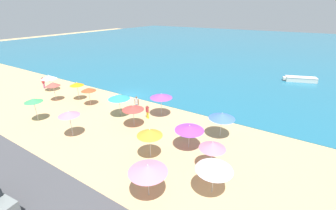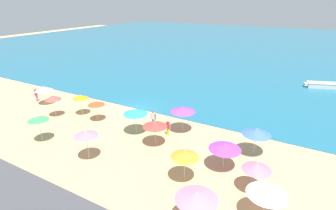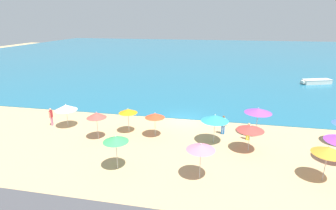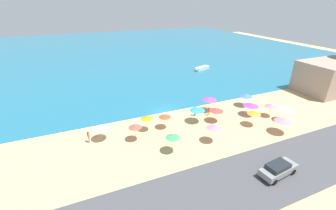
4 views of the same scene
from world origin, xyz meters
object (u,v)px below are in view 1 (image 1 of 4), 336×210
Objects in this scene: beach_umbrella_6 at (77,84)px; bather_1 at (137,103)px; beach_umbrella_0 at (53,84)px; beach_umbrella_3 at (33,100)px; beach_umbrella_2 at (119,97)px; beach_umbrella_11 at (133,108)px; beach_umbrella_8 at (189,128)px; beach_umbrella_14 at (222,116)px; beach_umbrella_7 at (150,133)px; skiff_nearshore at (300,79)px; beach_umbrella_4 at (161,96)px; bather_2 at (147,111)px; beach_umbrella_10 at (214,166)px; beach_umbrella_1 at (213,145)px; beach_umbrella_12 at (148,169)px; bather_0 at (43,82)px; beach_umbrella_9 at (69,114)px; beach_umbrella_13 at (49,77)px; beach_umbrella_5 at (88,89)px.

bather_1 is (8.59, 1.28, -1.10)m from beach_umbrella_6.
beach_umbrella_3 is (3.52, -4.34, 0.09)m from beach_umbrella_0.
beach_umbrella_11 is at bearing -19.47° from beach_umbrella_2.
beach_umbrella_3 reaches higher than beach_umbrella_8.
beach_umbrella_3 is 18.75m from beach_umbrella_14.
beach_umbrella_7 is 0.50× the size of skiff_nearshore.
beach_umbrella_8 is at bearing 54.91° from beach_umbrella_7.
beach_umbrella_14 is at bearing 59.15° from beach_umbrella_7.
beach_umbrella_4 is 2.15m from bather_2.
beach_umbrella_7 is 1.06× the size of beach_umbrella_10.
beach_umbrella_1 is 5.07m from beach_umbrella_12.
beach_umbrella_7 is 1.39× the size of bather_1.
bather_0 is at bearing 177.30° from beach_umbrella_2.
beach_umbrella_7 reaches higher than beach_umbrella_8.
bather_0 is 0.99× the size of bather_1.
beach_umbrella_4 is at bearing 60.66° from beach_umbrella_9.
bather_1 is at bearing 15.85° from beach_umbrella_0.
beach_umbrella_11 is 0.96× the size of beach_umbrella_13.
beach_umbrella_12 is (14.71, -7.75, 0.05)m from beach_umbrella_5.
beach_umbrella_13 is 0.47× the size of skiff_nearshore.
beach_umbrella_3 is at bearing -145.04° from bather_2.
beach_umbrella_1 is 0.95× the size of beach_umbrella_14.
beach_umbrella_1 is 0.91× the size of beach_umbrella_7.
beach_umbrella_6 is at bearing -177.51° from bather_2.
beach_umbrella_1 is 12.15m from beach_umbrella_2.
beach_umbrella_4 is at bearing 13.78° from beach_umbrella_5.
bather_2 is at bearing 20.57° from beach_umbrella_2.
beach_umbrella_1 is 9.22m from beach_umbrella_11.
beach_umbrella_0 is 19.21m from beach_umbrella_8.
beach_umbrella_11 is at bearing 167.69° from beach_umbrella_1.
beach_umbrella_10 is (12.78, -5.13, -0.21)m from beach_umbrella_2.
beach_umbrella_0 is 14.27m from beach_umbrella_4.
beach_umbrella_4 is at bearing 139.94° from beach_umbrella_10.
beach_umbrella_6 is at bearing 171.39° from beach_umbrella_11.
bather_1 is at bearing 156.24° from beach_umbrella_1.
bather_2 is (18.79, 0.34, -0.12)m from bather_0.
bather_1 is (10.82, 3.07, -1.19)m from beach_umbrella_0.
beach_umbrella_14 is (17.29, 7.26, -0.22)m from beach_umbrella_3.
beach_umbrella_12 is (5.75, -9.95, -0.25)m from beach_umbrella_4.
beach_umbrella_9 is at bearing -101.54° from bather_1.
beach_umbrella_7 is 21.93m from beach_umbrella_13.
beach_umbrella_5 is 0.98× the size of beach_umbrella_13.
beach_umbrella_1 is at bearing -33.99° from beach_umbrella_4.
beach_umbrella_9 reaches higher than beach_umbrella_5.
beach_umbrella_4 is 0.52× the size of skiff_nearshore.
beach_umbrella_10 is 0.99× the size of beach_umbrella_14.
beach_umbrella_8 is (15.69, 4.09, -0.43)m from beach_umbrella_3.
beach_umbrella_9 is 1.08× the size of beach_umbrella_10.
beach_umbrella_4 reaches higher than bather_0.
beach_umbrella_8 reaches higher than bather_1.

